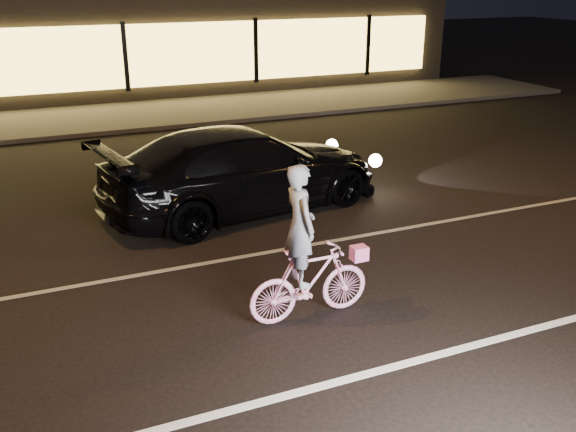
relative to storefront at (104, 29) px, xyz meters
name	(u,v)px	position (x,y,z in m)	size (l,w,h in m)	color
ground	(337,307)	(0.00, -18.97, -2.15)	(90.00, 90.00, 0.00)	black
lane_stripe_near	(398,366)	(0.00, -20.47, -2.14)	(60.00, 0.12, 0.01)	silver
lane_stripe_far	(279,250)	(0.00, -16.97, -2.14)	(60.00, 0.10, 0.01)	gray
sidewalk	(141,115)	(0.00, -5.97, -2.09)	(30.00, 4.00, 0.12)	#383533
storefront	(104,29)	(0.00, 0.00, 0.00)	(25.40, 8.42, 4.20)	black
cyclist	(307,265)	(-0.48, -19.05, -1.41)	(1.64, 0.56, 2.06)	#F23D9E
sedan	(244,169)	(0.16, -14.93, -1.37)	(5.62, 3.04, 1.55)	black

